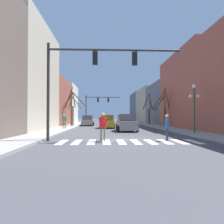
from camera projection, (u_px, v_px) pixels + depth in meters
ground_plane at (127, 140)px, 14.35m from camera, size 240.00×240.00×0.00m
sidewalk_left at (26, 139)px, 14.10m from camera, size 2.48×90.00×0.15m
sidewalk_right at (224, 139)px, 14.59m from camera, size 2.48×90.00×0.15m
building_row_left at (34, 91)px, 28.95m from camera, size 6.00×45.03×11.67m
building_row_right at (166, 101)px, 42.85m from camera, size 6.00×69.42×9.94m
crosswalk_stripes at (129, 142)px, 13.35m from camera, size 8.55×2.60×0.01m
traffic_signal_near at (89, 69)px, 13.95m from camera, size 8.57×0.28×6.24m
traffic_signal_far at (96, 103)px, 43.39m from camera, size 6.90×0.28×5.78m
street_lamp_right_corner at (194, 98)px, 18.80m from camera, size 0.95×0.36×4.21m
car_parked_left_far at (107, 122)px, 29.06m from camera, size 2.02×4.35×1.74m
car_parked_left_mid at (127, 123)px, 23.06m from camera, size 2.06×4.86×1.79m
car_at_intersection at (88, 121)px, 36.30m from camera, size 1.99×4.26×1.73m
car_parked_right_near at (122, 120)px, 41.68m from camera, size 1.99×4.60×1.78m
pedestrian_on_left_sidewalk at (64, 120)px, 25.39m from camera, size 0.71×0.34×1.69m
pedestrian_near_right_corner at (103, 124)px, 13.76m from camera, size 0.61×0.61×1.79m
pedestrian_waiting_at_curb at (167, 125)px, 13.93m from camera, size 0.29×0.73×1.69m
street_tree_right_mid at (163, 109)px, 30.35m from camera, size 2.68×3.62×5.48m
street_tree_right_far at (149, 110)px, 39.39m from camera, size 1.50×2.19×5.63m
street_tree_left_near at (72, 111)px, 33.17m from camera, size 3.09×2.29×5.62m
street_tree_left_far at (72, 108)px, 34.75m from camera, size 4.20×2.38×6.18m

